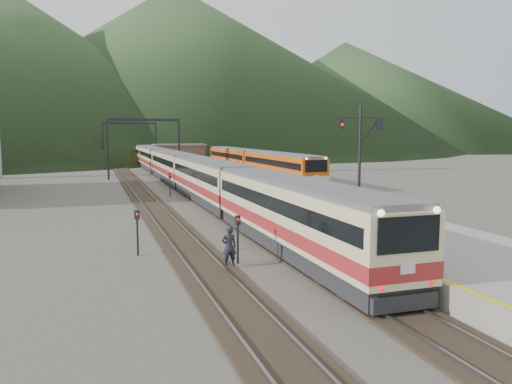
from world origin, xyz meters
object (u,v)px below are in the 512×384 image
object	(u,v)px
signal_mast	(360,158)
worker	(229,247)
second_train	(254,163)
main_train	(173,167)

from	to	relation	value
signal_mast	worker	distance (m)	7.34
second_train	signal_mast	bearing A→B (deg)	-101.78
second_train	worker	bearing A→B (deg)	-109.52
second_train	worker	xyz separation A→B (m)	(-15.30, -43.16, -1.06)
main_train	second_train	distance (m)	11.87
main_train	signal_mast	size ratio (longest dim) A/B	15.17
main_train	worker	xyz separation A→B (m)	(-3.80, -40.20, -1.00)
main_train	signal_mast	world-z (taller)	signal_mast
main_train	second_train	xyz separation A→B (m)	(11.50, 2.96, 0.06)
signal_mast	worker	world-z (taller)	signal_mast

